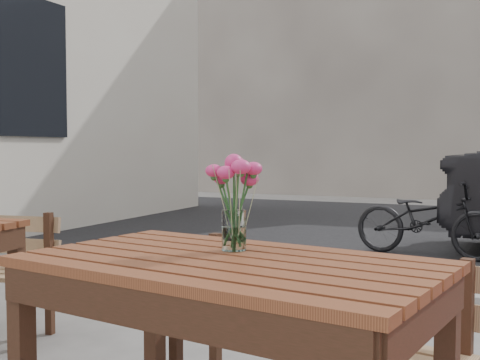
# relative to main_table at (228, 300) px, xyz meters

# --- Properties ---
(street) EXTENTS (30.00, 8.12, 0.12)m
(street) POSITION_rel_main_table_xyz_m (0.12, 4.89, -0.64)
(street) COLOR black
(street) RESTS_ON ground
(main_table) EXTENTS (1.40, 0.95, 0.80)m
(main_table) POSITION_rel_main_table_xyz_m (0.00, 0.00, 0.00)
(main_table) COLOR #5C2D18
(main_table) RESTS_ON ground
(main_bench) EXTENTS (1.28, 0.58, 0.77)m
(main_bench) POSITION_rel_main_table_xyz_m (0.10, 0.62, -0.20)
(main_bench) COLOR #896547
(main_bench) RESTS_ON ground
(main_vase) EXTENTS (0.18, 0.18, 0.33)m
(main_vase) POSITION_rel_main_table_xyz_m (-0.05, 0.14, 0.34)
(main_vase) COLOR white
(main_vase) RESTS_ON main_table
(bicycle) EXTENTS (1.63, 0.82, 0.82)m
(bicycle) POSITION_rel_main_table_xyz_m (-0.00, 4.87, -0.26)
(bicycle) COLOR black
(bicycle) RESTS_ON ground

